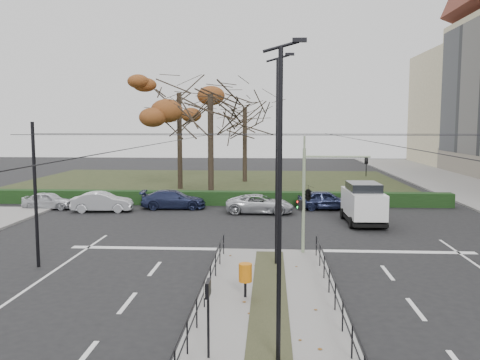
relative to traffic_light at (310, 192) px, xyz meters
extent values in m
plane|color=black|center=(-1.77, -4.50, -2.88)|extent=(140.00, 140.00, 0.00)
cube|color=slate|center=(-1.77, -7.00, -2.81)|extent=(4.40, 15.00, 0.14)
cube|color=black|center=(-7.77, 27.50, -2.83)|extent=(38.00, 26.00, 0.10)
cube|color=black|center=(-7.77, 14.10, -2.38)|extent=(38.00, 1.00, 1.00)
cylinder|color=black|center=(-3.82, -0.50, -2.29)|extent=(0.04, 0.04, 0.90)
cylinder|color=black|center=(0.28, -0.50, -2.29)|extent=(0.04, 0.04, 0.90)
cylinder|color=black|center=(-3.82, -7.10, -1.84)|extent=(0.04, 13.20, 0.04)
cylinder|color=black|center=(0.28, -7.10, -1.84)|extent=(0.04, 13.20, 0.04)
cylinder|color=black|center=(-11.37, -2.50, 0.12)|extent=(0.14, 0.14, 6.00)
cylinder|color=black|center=(-1.77, -3.50, 2.62)|extent=(20.00, 0.02, 0.02)
cylinder|color=black|center=(-1.77, -1.50, 2.62)|extent=(20.00, 0.02, 0.02)
cylinder|color=black|center=(-5.27, -6.50, 2.42)|extent=(0.02, 34.00, 0.02)
cylinder|color=black|center=(1.73, -6.50, 2.42)|extent=(0.02, 34.00, 0.02)
cylinder|color=gray|center=(-0.27, 0.00, -0.39)|extent=(0.14, 0.14, 4.70)
cylinder|color=gray|center=(1.17, 0.00, 1.60)|extent=(2.89, 0.09, 0.09)
imported|color=black|center=(2.44, 0.00, 1.15)|extent=(0.16, 0.19, 0.81)
imported|color=black|center=(-0.07, 0.00, -0.02)|extent=(0.74, 1.84, 0.72)
cube|color=black|center=(-0.44, 0.00, -0.57)|extent=(0.20, 0.14, 0.45)
sphere|color=#FF0C0C|center=(-0.53, 0.00, -0.43)|extent=(0.10, 0.10, 0.10)
sphere|color=#0CE533|center=(-0.53, 0.00, -0.67)|extent=(0.10, 0.10, 0.10)
cylinder|color=black|center=(-2.58, -6.07, -2.46)|extent=(0.09, 0.09, 0.56)
cylinder|color=#BF630B|center=(-2.58, -6.07, -1.90)|extent=(0.45, 0.45, 0.61)
cylinder|color=black|center=(-3.27, -10.56, -1.81)|extent=(0.07, 0.07, 1.86)
cube|color=black|center=(-3.27, -10.56, -0.97)|extent=(0.09, 0.51, 0.39)
cube|color=silver|center=(-3.32, -10.56, -0.97)|extent=(0.02, 0.45, 0.33)
cylinder|color=black|center=(-1.54, -10.67, 1.03)|extent=(0.11, 0.11, 7.53)
cube|color=black|center=(-1.12, -10.67, 4.93)|extent=(0.33, 0.13, 0.09)
cylinder|color=black|center=(-1.50, -1.96, 1.44)|extent=(0.13, 0.13, 8.36)
cube|color=black|center=(-1.03, -1.96, 5.78)|extent=(0.37, 0.15, 0.10)
imported|color=#B6B8BE|center=(-17.19, 11.57, -2.27)|extent=(3.56, 1.50, 1.20)
imported|color=#B6B8BE|center=(-13.10, 10.74, -2.21)|extent=(4.18, 1.83, 1.33)
imported|color=#1C2342|center=(-8.53, 12.25, -2.22)|extent=(4.62, 2.16, 1.30)
imported|color=#B6B8BE|center=(-2.44, 10.79, -2.25)|extent=(4.58, 2.28, 1.25)
cube|color=silver|center=(3.75, 7.68, -1.64)|extent=(2.02, 4.56, 1.46)
cube|color=black|center=(3.75, 7.68, -0.77)|extent=(1.81, 2.53, 0.68)
cube|color=black|center=(3.75, 7.68, -2.58)|extent=(2.06, 4.65, 0.18)
cylinder|color=black|center=(4.74, 6.22, -2.55)|extent=(0.24, 0.67, 0.66)
cylinder|color=black|center=(2.85, 6.17, -2.55)|extent=(0.24, 0.67, 0.66)
cylinder|color=black|center=(4.66, 9.19, -2.55)|extent=(0.24, 0.67, 0.66)
cylinder|color=black|center=(2.77, 9.14, -2.55)|extent=(0.24, 0.67, 0.66)
cylinder|color=black|center=(-9.89, 22.51, 1.50)|extent=(0.44, 0.44, 8.55)
ellipsoid|color=#5B2D14|center=(-9.89, 22.51, 5.77)|extent=(8.44, 8.44, 5.37)
cylinder|color=black|center=(-4.36, 28.59, 0.96)|extent=(0.44, 0.44, 7.48)
cylinder|color=black|center=(-6.31, 15.84, 1.26)|extent=(0.44, 0.44, 8.07)
imported|color=#1C2342|center=(2.07, 12.52, -2.21)|extent=(4.01, 1.80, 1.34)
camera|label=1|loc=(-1.76, -22.53, 3.04)|focal=38.00mm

